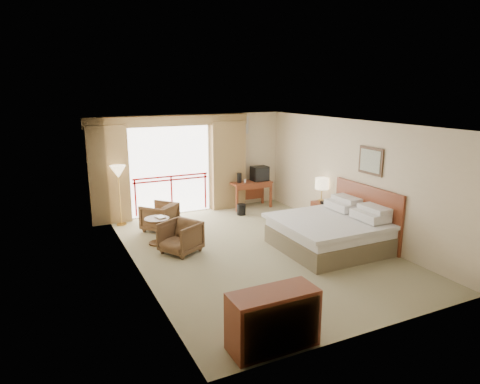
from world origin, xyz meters
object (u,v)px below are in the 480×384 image
bed (331,232)px  tv (260,174)px  nightstand (322,213)px  armchair_near (181,252)px  dresser (273,320)px  armchair_far (160,230)px  wastebasket (241,209)px  side_table (157,226)px  floor_lamp (118,174)px  desk (250,187)px  table_lamp (322,184)px

bed → tv: bearing=86.3°
nightstand → armchair_near: bearing=-170.6°
nightstand → dresser: 5.58m
armchair_far → armchair_near: size_ratio=1.00×
wastebasket → armchair_far: armchair_far is taller
side_table → armchair_near: bearing=-66.8°
dresser → floor_lamp: bearing=99.0°
nightstand → wastebasket: 2.21m
nightstand → armchair_near: (-3.85, -0.30, -0.29)m
desk → floor_lamp: floor_lamp is taller
nightstand → desk: (-0.92, 2.24, 0.31)m
bed → tv: (0.23, 3.67, 0.60)m
table_lamp → floor_lamp: 5.08m
wastebasket → tv: bearing=32.8°
desk → table_lamp: bearing=-66.3°
desk → wastebasket: size_ratio=3.92×
bed → dresser: (-2.94, -2.61, 0.02)m
dresser → nightstand: bearing=48.7°
desk → armchair_far: (-2.93, -0.91, -0.60)m
nightstand → wastebasket: size_ratio=1.91×
armchair_far → armchair_near: 1.63m
wastebasket → floor_lamp: size_ratio=0.20×
bed → armchair_far: 4.12m
floor_lamp → armchair_far: bearing=-47.3°
desk → wastebasket: bearing=-131.6°
bed → floor_lamp: bearing=135.9°
table_lamp → side_table: table_lamp is taller
bed → table_lamp: (0.86, 1.53, 0.66)m
desk → floor_lamp: size_ratio=0.77×
bed → armchair_far: size_ratio=2.87×
desk → tv: bearing=-10.1°
armchair_near → side_table: bearing=173.4°
armchair_near → table_lamp: bearing=65.4°
tv → dresser: 7.06m
nightstand → side_table: 4.18m
table_lamp → side_table: bearing=175.0°
bed → nightstand: 1.72m
wastebasket → side_table: bearing=-155.5°
table_lamp → desk: bearing=112.8°
table_lamp → armchair_near: bearing=-174.8°
tv → side_table: size_ratio=0.78×
dresser → table_lamp: bearing=49.0°
table_lamp → side_table: 4.22m
bed → desk: 3.73m
table_lamp → armchair_far: 4.19m
side_table → floor_lamp: size_ratio=0.39×
armchair_near → tv: bearing=97.8°
nightstand → bed: bearing=-115.1°
wastebasket → table_lamp: bearing=-46.6°
armchair_far → dresser: size_ratio=0.61×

